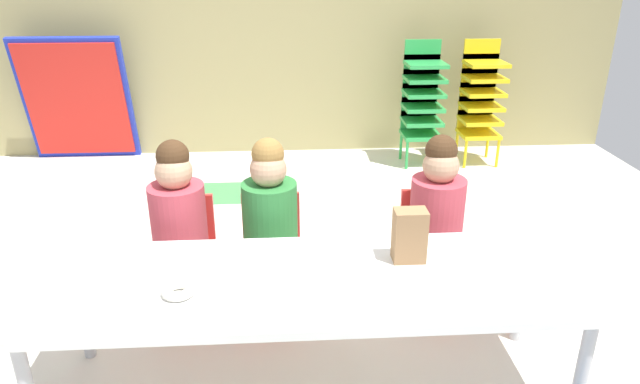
# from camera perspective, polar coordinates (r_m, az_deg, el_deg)

# --- Properties ---
(ground_plane) EXTENTS (6.15, 4.81, 0.02)m
(ground_plane) POSITION_cam_1_polar(r_m,az_deg,el_deg) (3.19, -4.85, -9.57)
(ground_plane) COLOR silver
(craft_table) EXTENTS (2.14, 0.68, 0.54)m
(craft_table) POSITION_cam_1_polar(r_m,az_deg,el_deg) (2.23, -1.08, -9.46)
(craft_table) COLOR white
(craft_table) RESTS_ON ground_plane
(seated_child_near_camera) EXTENTS (0.32, 0.31, 0.92)m
(seated_child_near_camera) POSITION_cam_1_polar(r_m,az_deg,el_deg) (2.75, -13.96, -2.32)
(seated_child_near_camera) COLOR red
(seated_child_near_camera) RESTS_ON ground_plane
(seated_child_middle_seat) EXTENTS (0.34, 0.34, 0.92)m
(seated_child_middle_seat) POSITION_cam_1_polar(r_m,az_deg,el_deg) (2.71, -5.03, -2.14)
(seated_child_middle_seat) COLOR red
(seated_child_middle_seat) RESTS_ON ground_plane
(seated_child_far_right) EXTENTS (0.32, 0.32, 0.92)m
(seated_child_far_right) POSITION_cam_1_polar(r_m,az_deg,el_deg) (2.80, 11.59, -1.67)
(seated_child_far_right) COLOR red
(seated_child_far_right) RESTS_ON ground_plane
(kid_chair_green_stack) EXTENTS (0.32, 0.30, 1.04)m
(kid_chair_green_stack) POSITION_cam_1_polar(r_m,az_deg,el_deg) (4.94, 10.20, 9.33)
(kid_chair_green_stack) COLOR green
(kid_chair_green_stack) RESTS_ON ground_plane
(kid_chair_yellow_stack) EXTENTS (0.32, 0.30, 1.04)m
(kid_chair_yellow_stack) POSITION_cam_1_polar(r_m,az_deg,el_deg) (5.08, 15.79, 9.20)
(kid_chair_yellow_stack) COLOR yellow
(kid_chair_yellow_stack) RESTS_ON ground_plane
(folded_activity_table) EXTENTS (0.90, 0.29, 1.09)m
(folded_activity_table) POSITION_cam_1_polar(r_m,az_deg,el_deg) (5.35, -23.16, 8.45)
(folded_activity_table) COLOR #1E33BF
(folded_activity_table) RESTS_ON ground_plane
(paper_bag_brown) EXTENTS (0.13, 0.09, 0.22)m
(paper_bag_brown) POSITION_cam_1_polar(r_m,az_deg,el_deg) (2.30, 8.95, -4.32)
(paper_bag_brown) COLOR #9E754C
(paper_bag_brown) RESTS_ON craft_table
(paper_plate_near_edge) EXTENTS (0.18, 0.18, 0.01)m
(paper_plate_near_edge) POSITION_cam_1_polar(r_m,az_deg,el_deg) (2.16, -13.95, -10.04)
(paper_plate_near_edge) COLOR white
(paper_plate_near_edge) RESTS_ON craft_table
(paper_plate_center_table) EXTENTS (0.18, 0.18, 0.01)m
(paper_plate_center_table) POSITION_cam_1_polar(r_m,az_deg,el_deg) (2.19, -7.79, -8.97)
(paper_plate_center_table) COLOR white
(paper_plate_center_table) RESTS_ON craft_table
(donut_powdered_on_plate) EXTENTS (0.12, 0.12, 0.04)m
(donut_powdered_on_plate) POSITION_cam_1_polar(r_m,az_deg,el_deg) (2.14, -14.01, -9.53)
(donut_powdered_on_plate) COLOR white
(donut_powdered_on_plate) RESTS_ON craft_table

